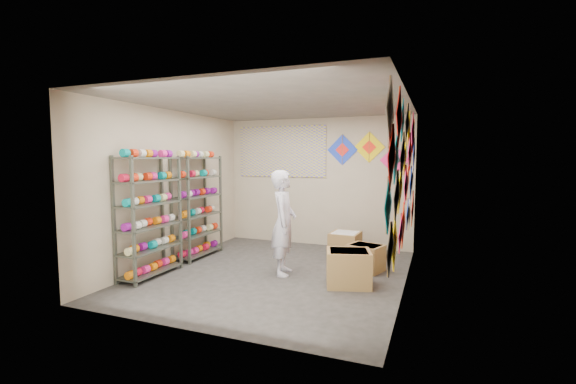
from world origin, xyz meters
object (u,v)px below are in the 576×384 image
at_px(shelf_rack_front, 149,216).
at_px(carton_b, 366,258).
at_px(shopkeeper, 284,223).
at_px(carton_c, 345,245).
at_px(carton_a, 348,268).
at_px(shelf_rack_back, 198,207).

xyz_separation_m(shelf_rack_front, carton_b, (3.12, 1.53, -0.73)).
relative_size(shelf_rack_front, shopkeeper, 1.14).
relative_size(shopkeeper, carton_b, 3.16).
xyz_separation_m(carton_b, carton_c, (-0.49, 0.64, 0.03)).
xyz_separation_m(shopkeeper, carton_c, (0.71, 1.30, -0.59)).
distance_m(shopkeeper, carton_a, 1.25).
distance_m(shopkeeper, carton_c, 1.59).
relative_size(shelf_rack_back, carton_a, 3.03).
relative_size(shelf_rack_front, carton_b, 3.59).
xyz_separation_m(shelf_rack_front, shelf_rack_back, (0.00, 1.30, 0.00)).
bearing_deg(shopkeeper, carton_c, -42.58).
bearing_deg(shelf_rack_back, carton_c, 18.19).
height_order(shelf_rack_front, shopkeeper, shelf_rack_front).
bearing_deg(shelf_rack_back, shopkeeper, -12.75).
bearing_deg(shelf_rack_front, carton_b, 26.09).
bearing_deg(carton_b, carton_c, 146.06).
height_order(shelf_rack_front, carton_a, shelf_rack_front).
distance_m(carton_b, carton_c, 0.80).
xyz_separation_m(carton_a, carton_b, (0.10, 0.85, -0.04)).
height_order(shelf_rack_front, carton_b, shelf_rack_front).
bearing_deg(shelf_rack_front, shelf_rack_back, 90.00).
height_order(shelf_rack_front, carton_c, shelf_rack_front).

